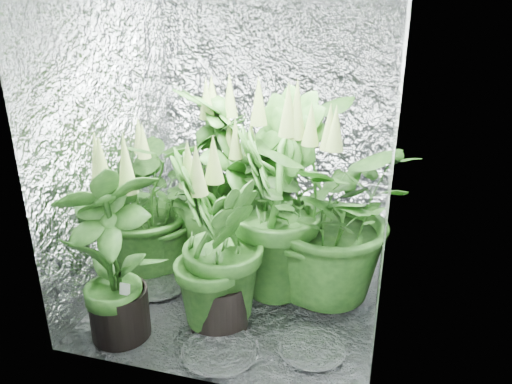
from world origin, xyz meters
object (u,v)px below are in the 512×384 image
object	(u,v)px
plant_g	(217,246)
plant_d	(217,180)
circulation_fan	(350,234)
plant_b	(237,209)
plant_a	(150,203)
plant_e	(323,211)
plant_c	(275,200)
plant_f	(113,255)

from	to	relation	value
plant_g	plant_d	bearing A→B (deg)	109.37
plant_d	circulation_fan	size ratio (longest dim) A/B	3.30
plant_g	circulation_fan	xyz separation A→B (m)	(0.62, 1.00, -0.34)
plant_b	plant_g	bearing A→B (deg)	-84.53
plant_b	plant_g	distance (m)	0.50
plant_a	plant_e	distance (m)	1.10
plant_b	plant_d	bearing A→B (deg)	137.76
plant_e	plant_g	world-z (taller)	plant_e
plant_b	circulation_fan	bearing A→B (deg)	36.58
plant_a	plant_c	world-z (taller)	plant_c
plant_f	plant_c	bearing A→B (deg)	43.08
plant_e	plant_g	distance (m)	0.64
plant_b	plant_d	size ratio (longest dim) A/B	0.83
plant_b	plant_c	xyz separation A→B (m)	(0.25, -0.07, 0.12)
plant_a	plant_d	distance (m)	0.44
plant_a	plant_g	size ratio (longest dim) A/B	0.95
circulation_fan	plant_e	bearing A→B (deg)	-108.90
plant_a	plant_b	size ratio (longest dim) A/B	0.99
plant_d	plant_e	size ratio (longest dim) A/B	1.05
plant_e	circulation_fan	size ratio (longest dim) A/B	3.15
circulation_fan	plant_g	bearing A→B (deg)	-128.49
plant_b	plant_e	world-z (taller)	plant_e
plant_e	plant_d	bearing A→B (deg)	159.97
plant_e	plant_f	world-z (taller)	plant_e
plant_a	plant_f	xyz separation A→B (m)	(0.12, -0.67, 0.00)
plant_c	plant_g	distance (m)	0.49
plant_b	plant_d	world-z (taller)	plant_d
plant_e	plant_g	bearing A→B (deg)	-140.17
plant_a	plant_g	bearing A→B (deg)	-36.93
plant_d	plant_g	bearing A→B (deg)	-70.63
plant_c	plant_b	bearing A→B (deg)	165.41
plant_d	circulation_fan	xyz separation A→B (m)	(0.85, 0.32, -0.43)
plant_b	plant_f	world-z (taller)	plant_f
plant_b	plant_c	bearing A→B (deg)	-14.59
plant_a	plant_c	size ratio (longest dim) A/B	0.81
plant_b	plant_g	world-z (taller)	plant_g
plant_c	plant_f	size ratio (longest dim) A/B	1.20
plant_f	plant_g	xyz separation A→B (m)	(0.48, 0.21, 0.01)
plant_e	circulation_fan	world-z (taller)	plant_e
plant_d	plant_f	xyz separation A→B (m)	(-0.25, -0.88, -0.11)
plant_a	plant_d	bearing A→B (deg)	30.26
plant_f	plant_g	world-z (taller)	plant_g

